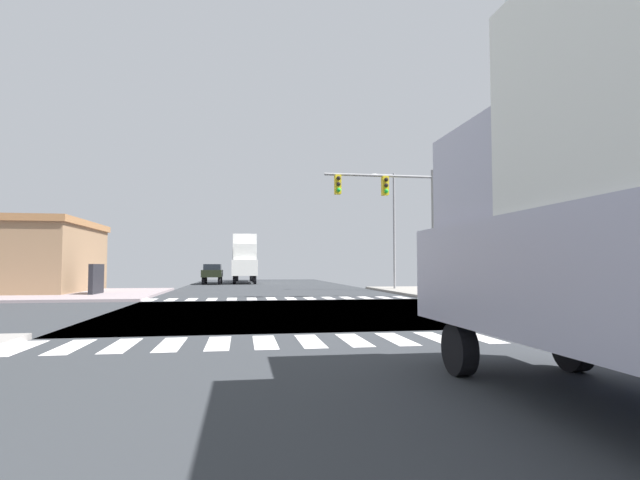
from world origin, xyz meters
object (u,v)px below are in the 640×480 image
object	(u,v)px
suv_crossing_2	(244,269)
street_lamp	(391,220)
traffic_signal_mast	(393,202)
box_truck_outer_1	(245,257)
sedan_farside_1	(212,272)

from	to	relation	value
suv_crossing_2	street_lamp	bearing A→B (deg)	112.69
suv_crossing_2	traffic_signal_mast	bearing A→B (deg)	103.77
traffic_signal_mast	box_truck_outer_1	bearing A→B (deg)	107.63
traffic_signal_mast	suv_crossing_2	xyz separation A→B (m)	(-7.69, 31.37, -3.69)
traffic_signal_mast	street_lamp	distance (m)	7.93
sedan_farside_1	suv_crossing_2	bearing A→B (deg)	-108.02
street_lamp	suv_crossing_2	bearing A→B (deg)	112.69
traffic_signal_mast	sedan_farside_1	xyz separation A→B (m)	(-10.69, 22.14, -3.97)
street_lamp	box_truck_outer_1	world-z (taller)	street_lamp
sedan_farside_1	suv_crossing_2	distance (m)	9.70
traffic_signal_mast	street_lamp	world-z (taller)	street_lamp
traffic_signal_mast	box_truck_outer_1	world-z (taller)	traffic_signal_mast
sedan_farside_1	box_truck_outer_1	bearing A→B (deg)	-145.77
traffic_signal_mast	suv_crossing_2	distance (m)	32.50
street_lamp	box_truck_outer_1	bearing A→B (deg)	120.93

